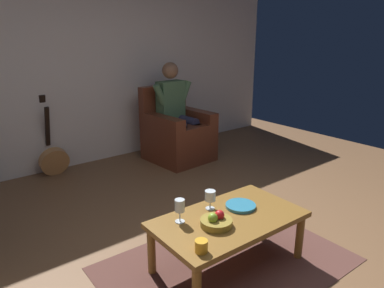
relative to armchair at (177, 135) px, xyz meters
The scene contains 12 objects.
ground_plane 2.49m from the armchair, 69.89° to the left, with size 7.08×7.08×0.00m, color brown.
wall_back 1.45m from the armchair, 38.10° to the right, with size 6.13×0.06×2.64m, color silver.
rug 2.47m from the armchair, 62.67° to the left, with size 1.81×1.23×0.01m, color brown.
armchair is the anchor object (origin of this frame).
person_seated 0.37m from the armchair, 86.34° to the right, with size 0.64×0.57×1.32m.
coffee_table 2.45m from the armchair, 62.67° to the left, with size 1.12×0.66×0.40m.
guitar 1.61m from the armchair, 16.86° to the right, with size 0.35×0.31×0.98m.
wine_glass_near 2.48m from the armchair, 54.27° to the left, with size 0.07×0.07×0.17m.
wine_glass_far 2.30m from the armchair, 60.08° to the left, with size 0.08×0.08×0.15m.
fruit_bowl 2.55m from the armchair, 59.92° to the left, with size 0.22×0.22×0.11m.
decorative_dish 2.32m from the armchair, 65.97° to the left, with size 0.23×0.23×0.02m, color teal.
candle_jar 2.84m from the armchair, 56.78° to the left, with size 0.08×0.08×0.08m, color gold.
Camera 1 is at (1.93, 1.50, 1.68)m, focal length 33.40 mm.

